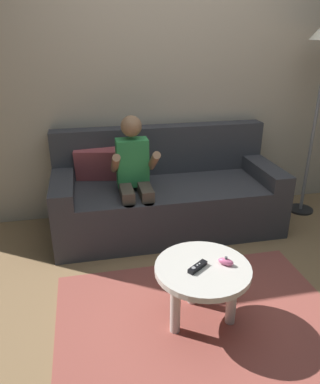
# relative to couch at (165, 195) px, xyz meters

# --- Properties ---
(ground_plane) EXTENTS (9.50, 9.50, 0.00)m
(ground_plane) POSITION_rel_couch_xyz_m (0.15, -1.15, -0.30)
(ground_plane) COLOR olive
(wall_back) EXTENTS (4.75, 0.05, 2.50)m
(wall_back) POSITION_rel_couch_xyz_m (0.15, 0.39, 0.95)
(wall_back) COLOR #B2A38E
(wall_back) RESTS_ON ground
(couch) EXTENTS (1.93, 0.80, 0.86)m
(couch) POSITION_rel_couch_xyz_m (0.00, 0.00, 0.00)
(couch) COLOR #38383D
(couch) RESTS_ON ground
(person_seated_on_couch) EXTENTS (0.36, 0.44, 1.04)m
(person_seated_on_couch) POSITION_rel_couch_xyz_m (-0.30, -0.19, 0.29)
(person_seated_on_couch) COLOR #4C4238
(person_seated_on_couch) RESTS_ON ground
(coffee_table) EXTENTS (0.55, 0.55, 0.39)m
(coffee_table) POSITION_rel_couch_xyz_m (-0.06, -1.23, 0.03)
(coffee_table) COLOR beige
(coffee_table) RESTS_ON ground
(area_rug) EXTENTS (1.73, 1.23, 0.01)m
(area_rug) POSITION_rel_couch_xyz_m (-0.06, -1.24, -0.29)
(area_rug) COLOR #9E4C42
(area_rug) RESTS_ON ground
(game_remote_black_near_edge) EXTENTS (0.13, 0.11, 0.03)m
(game_remote_black_near_edge) POSITION_rel_couch_xyz_m (-0.10, -1.25, 0.11)
(game_remote_black_near_edge) COLOR black
(game_remote_black_near_edge) RESTS_ON coffee_table
(nunchuk_pink) EXTENTS (0.10, 0.09, 0.05)m
(nunchuk_pink) POSITION_rel_couch_xyz_m (0.07, -1.25, 0.12)
(nunchuk_pink) COLOR pink
(nunchuk_pink) RESTS_ON coffee_table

